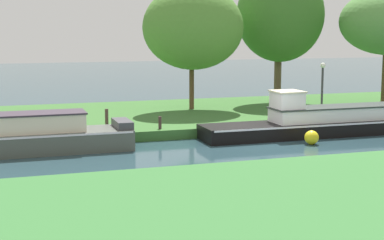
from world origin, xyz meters
TOP-DOWN VIEW (x-y plane):
  - ground_plane at (0.00, 0.00)m, footprint 120.00×120.00m
  - riverbank_far at (0.00, 7.00)m, footprint 72.00×10.00m
  - black_barge at (3.15, 1.20)m, footprint 10.25×1.82m
  - slate_narrowboat at (-8.44, 1.20)m, footprint 6.32×1.78m
  - willow_tree_left at (-0.54, 7.56)m, footprint 5.08×3.59m
  - willow_tree_centre at (4.85, 8.95)m, footprint 4.88×3.88m
  - lamp_post at (4.36, 3.59)m, footprint 0.24×0.24m
  - mooring_post_near at (-3.64, 2.48)m, footprint 0.13×0.13m
  - mooring_post_far at (-5.79, 2.48)m, footprint 0.13×0.13m
  - channel_buoy at (1.54, -0.54)m, footprint 0.55×0.55m

SIDE VIEW (x-z plane):
  - ground_plane at x=0.00m, z-range 0.00..0.00m
  - riverbank_far at x=0.00m, z-range 0.00..0.40m
  - channel_buoy at x=1.54m, z-range 0.00..0.55m
  - black_barge at x=3.15m, z-range -0.41..1.50m
  - slate_narrowboat at x=-8.44m, z-range -0.11..1.34m
  - mooring_post_near at x=-3.64m, z-range 0.40..0.90m
  - mooring_post_far at x=-5.79m, z-range 0.40..1.30m
  - lamp_post at x=4.36m, z-range 0.75..3.21m
  - willow_tree_left at x=-0.54m, z-range 1.39..7.52m
  - willow_tree_centre at x=4.85m, z-range 1.49..8.76m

